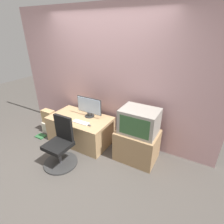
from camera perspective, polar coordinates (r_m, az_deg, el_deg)
ground_plane at (r=3.24m, az=-14.52°, el=-17.93°), size 12.00×12.00×0.00m
wall_back at (r=3.52m, az=-2.01°, el=11.09°), size 4.40×0.05×2.60m
desk at (r=3.74m, az=-10.14°, el=-5.49°), size 1.26×0.73×0.55m
side_stand at (r=3.25m, az=8.12°, el=-10.61°), size 0.72×0.55×0.56m
main_monitor at (r=3.54m, az=-7.46°, el=1.59°), size 0.57×0.19×0.41m
keyboard at (r=3.41m, az=-10.13°, el=-3.33°), size 0.34×0.12×0.01m
mouse at (r=3.27m, az=-7.38°, el=-4.31°), size 0.07×0.03×0.03m
crt_tv at (r=2.98m, az=8.90°, el=-2.96°), size 0.62×0.47×0.43m
office_chair at (r=3.22m, az=-16.45°, el=-10.92°), size 0.59×0.59×0.88m
cardboard_box_lower at (r=4.29m, az=-19.47°, el=-4.67°), size 0.31×0.22×0.25m
cardboard_box_upper at (r=4.17m, az=-20.02°, el=-1.41°), size 0.29×0.15×0.30m
book at (r=4.24m, az=-22.22°, el=-7.33°), size 0.21×0.17×0.02m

